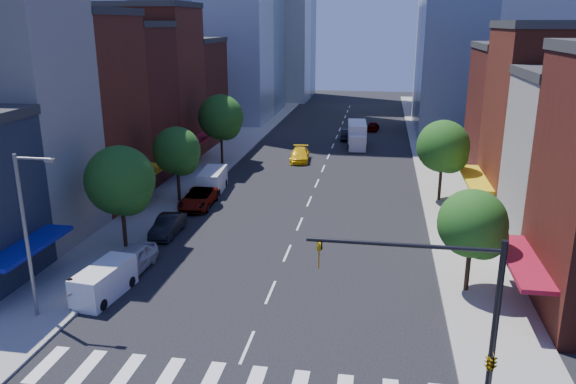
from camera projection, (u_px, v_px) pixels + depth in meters
name	position (u px, v px, depth m)	size (l,w,h in m)	color
ground	(247.00, 347.00, 27.82)	(220.00, 220.00, 0.00)	black
sidewalk_left	(223.00, 156.00, 67.53)	(5.00, 120.00, 0.15)	gray
sidewalk_right	(437.00, 164.00, 63.60)	(5.00, 120.00, 0.15)	gray
crosswalk	(232.00, 384.00, 24.99)	(19.00, 3.00, 0.01)	silver
bldg_left_2	(63.00, 113.00, 48.16)	(12.00, 9.00, 16.00)	maroon
bldg_left_3	(109.00, 105.00, 56.33)	(12.00, 8.00, 15.00)	#4B1B12
bldg_left_4	(143.00, 86.00, 64.06)	(12.00, 9.00, 17.00)	maroon
bldg_left_5	(174.00, 93.00, 73.61)	(12.00, 10.00, 13.00)	#4B1B12
bldg_right_2	(570.00, 126.00, 45.00)	(12.00, 10.00, 15.00)	maroon
bldg_right_3	(536.00, 118.00, 54.73)	(12.00, 10.00, 13.00)	#4B1B12
traffic_signal	(478.00, 340.00, 20.81)	(7.24, 2.24, 8.00)	black
streetlight	(28.00, 227.00, 29.09)	(2.25, 0.25, 9.00)	slate
tree_left_near	(122.00, 183.00, 38.51)	(4.80, 4.80, 7.30)	black
tree_left_mid	(178.00, 153.00, 48.99)	(4.20, 4.20, 6.65)	black
tree_left_far	(222.00, 119.00, 62.01)	(5.00, 5.00, 7.75)	black
tree_right_near	(475.00, 227.00, 32.26)	(4.00, 4.00, 6.20)	black
tree_right_far	(445.00, 149.00, 49.05)	(4.60, 4.60, 7.20)	black
parked_car_front	(132.00, 260.00, 36.07)	(1.91, 4.76, 1.62)	silver
parked_car_second	(168.00, 225.00, 42.39)	(1.57, 4.51, 1.48)	black
parked_car_third	(198.00, 198.00, 48.81)	(2.55, 5.54, 1.54)	#999999
parked_car_rear	(210.00, 186.00, 52.66)	(1.92, 4.73, 1.37)	black
cargo_van_near	(103.00, 282.00, 32.65)	(2.25, 4.61, 1.89)	silver
cargo_van_far	(212.00, 181.00, 53.16)	(2.36, 5.05, 2.09)	white
taxi	(300.00, 155.00, 64.97)	(2.07, 5.10, 1.48)	yellow
traffic_car_oncoming	(347.00, 134.00, 76.99)	(1.53, 4.38, 1.44)	black
traffic_car_far	(373.00, 126.00, 83.28)	(1.55, 3.85, 1.31)	#999999
box_truck	(357.00, 135.00, 72.44)	(2.78, 7.72, 3.05)	silver
pedestrian_far	(71.00, 293.00, 31.08)	(0.87, 0.68, 1.79)	#999999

